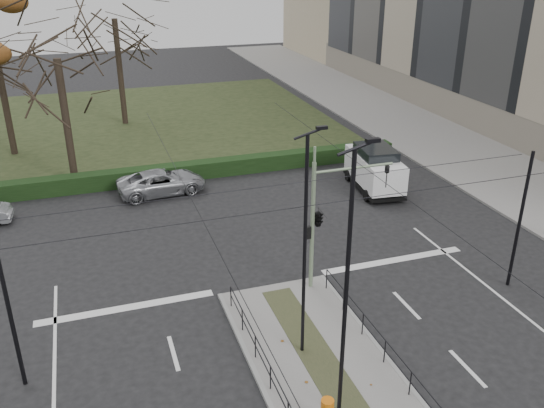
# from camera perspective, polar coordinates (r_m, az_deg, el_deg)

# --- Properties ---
(ground) EXTENTS (140.00, 140.00, 0.00)m
(ground) POSITION_cam_1_polar(r_m,az_deg,el_deg) (20.82, 4.55, -15.20)
(ground) COLOR black
(ground) RESTS_ON ground
(sidewalk_east) EXTENTS (8.00, 90.00, 0.14)m
(sidewalk_east) POSITION_cam_1_polar(r_m,az_deg,el_deg) (46.10, 14.77, 6.76)
(sidewalk_east) COLOR slate
(sidewalk_east) RESTS_ON ground
(park) EXTENTS (38.00, 26.00, 0.10)m
(park) POSITION_cam_1_polar(r_m,az_deg,el_deg) (48.53, -17.23, 7.30)
(park) COLOR black
(park) RESTS_ON ground
(hedge) EXTENTS (38.00, 1.00, 1.00)m
(hedge) POSITION_cam_1_polar(r_m,az_deg,el_deg) (35.65, -16.31, 2.26)
(hedge) COLOR black
(hedge) RESTS_ON ground
(median_railing) EXTENTS (4.14, 13.24, 0.92)m
(median_railing) POSITION_cam_1_polar(r_m,az_deg,el_deg) (18.41, 7.92, -17.62)
(median_railing) COLOR black
(median_railing) RESTS_ON median_island
(catenary) EXTENTS (20.00, 34.00, 6.00)m
(catenary) POSITION_cam_1_polar(r_m,az_deg,el_deg) (20.13, 3.08, -4.87)
(catenary) COLOR black
(catenary) RESTS_ON ground
(traffic_light) EXTENTS (3.74, 2.13, 5.51)m
(traffic_light) POSITION_cam_1_polar(r_m,az_deg,el_deg) (23.08, 4.79, -1.18)
(traffic_light) COLOR gray
(traffic_light) RESTS_ON median_island
(litter_bin) EXTENTS (0.39, 0.39, 1.00)m
(litter_bin) POSITION_cam_1_polar(r_m,az_deg,el_deg) (17.90, 5.50, -19.46)
(litter_bin) COLOR black
(litter_bin) RESTS_ON median_island
(streetlamp_median_near) EXTENTS (0.73, 0.15, 8.71)m
(streetlamp_median_near) POSITION_cam_1_polar(r_m,az_deg,el_deg) (16.10, 7.43, -8.37)
(streetlamp_median_near) COLOR black
(streetlamp_median_near) RESTS_ON median_island
(streetlamp_median_far) EXTENTS (0.68, 0.14, 8.15)m
(streetlamp_median_far) POSITION_cam_1_polar(r_m,az_deg,el_deg) (18.72, 3.32, -4.25)
(streetlamp_median_far) COLOR black
(streetlamp_median_far) RESTS_ON median_island
(parked_car_fourth) EXTENTS (5.28, 2.86, 1.41)m
(parked_car_fourth) POSITION_cam_1_polar(r_m,az_deg,el_deg) (34.03, -10.86, 2.14)
(parked_car_fourth) COLOR #95979C
(parked_car_fourth) RESTS_ON ground
(white_van) EXTENTS (2.71, 5.20, 2.61)m
(white_van) POSITION_cam_1_polar(r_m,az_deg,el_deg) (34.35, 10.14, 3.57)
(white_van) COLOR white
(white_van) RESTS_ON ground
(bare_tree_center) EXTENTS (7.83, 7.83, 10.84)m
(bare_tree_center) POSITION_cam_1_polar(r_m,az_deg,el_deg) (47.32, -15.27, 16.59)
(bare_tree_center) COLOR black
(bare_tree_center) RESTS_ON park
(bare_tree_near) EXTENTS (6.17, 6.17, 9.81)m
(bare_tree_near) POSITION_cam_1_polar(r_m,az_deg,el_deg) (35.43, -20.40, 12.49)
(bare_tree_near) COLOR black
(bare_tree_near) RESTS_ON park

